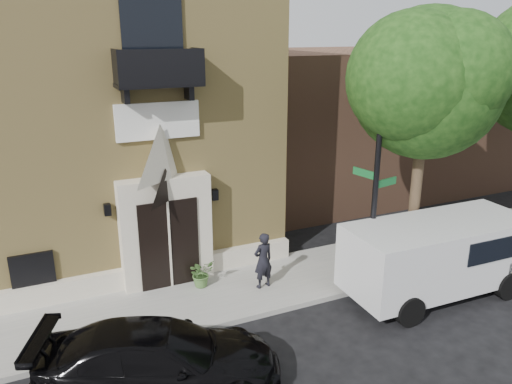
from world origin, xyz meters
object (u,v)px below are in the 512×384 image
cargo_van (443,254)px  dumpster (447,235)px  fire_hydrant (396,259)px  street_sign (375,188)px  black_sedan (159,359)px  pedestrian_near (263,260)px

cargo_van → dumpster: 2.59m
dumpster → fire_hydrant: bearing=-174.3°
street_sign → fire_hydrant: bearing=3.1°
black_sedan → pedestrian_near: size_ratio=3.03×
dumpster → cargo_van: bearing=-139.0°
black_sedan → fire_hydrant: bearing=-54.1°
fire_hydrant → dumpster: bearing=6.4°
street_sign → pedestrian_near: size_ratio=3.49×
street_sign → pedestrian_near: 3.76m
cargo_van → dumpster: bearing=43.1°
street_sign → fire_hydrant: (1.26, 0.33, -2.58)m
street_sign → cargo_van: bearing=-45.4°
fire_hydrant → dumpster: 2.35m
street_sign → fire_hydrant: 2.89m
dumpster → pedestrian_near: pedestrian_near is taller
cargo_van → pedestrian_near: bearing=156.1°
street_sign → black_sedan: bearing=-176.5°
street_sign → dumpster: bearing=-2.2°
black_sedan → pedestrian_near: bearing=-31.7°
cargo_van → fire_hydrant: (-0.40, 1.44, -0.72)m
cargo_van → pedestrian_near: cargo_van is taller
pedestrian_near → black_sedan: bearing=28.2°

